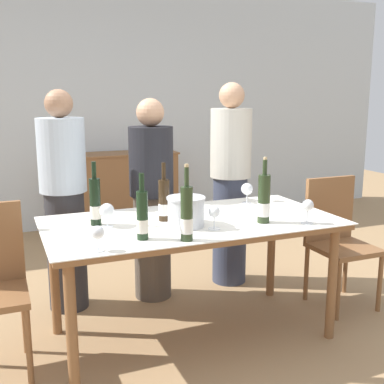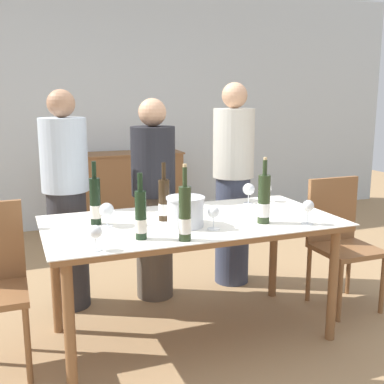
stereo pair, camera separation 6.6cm
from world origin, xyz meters
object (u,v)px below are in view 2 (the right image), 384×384
at_px(wine_glass_4, 95,233).
at_px(person_guest_right, 233,185).
at_px(wine_glass_0, 107,211).
at_px(person_host, 66,202).
at_px(wine_bottle_2, 95,202).
at_px(wine_glass_1, 267,189).
at_px(ice_bucket, 185,211).
at_px(wine_bottle_0, 141,216).
at_px(dining_table, 192,232).
at_px(wine_glass_2, 214,213).
at_px(sideboard_cabinet, 127,190).
at_px(wine_bottle_1, 185,215).
at_px(wine_bottle_3, 264,200).
at_px(person_guest_left, 154,201).
at_px(chair_right_end, 339,234).
at_px(wine_glass_5, 308,207).
at_px(wine_glass_3, 249,190).
at_px(wine_bottle_4, 164,201).

relative_size(wine_glass_4, person_guest_right, 0.08).
xyz_separation_m(wine_glass_0, person_host, (-0.16, 0.70, -0.08)).
bearing_deg(wine_bottle_2, wine_glass_1, 8.05).
xyz_separation_m(ice_bucket, wine_bottle_0, (-0.31, -0.15, 0.04)).
distance_m(dining_table, wine_glass_2, 0.29).
xyz_separation_m(sideboard_cabinet, person_guest_right, (0.43, -1.95, 0.38)).
height_order(ice_bucket, wine_bottle_0, wine_bottle_0).
xyz_separation_m(dining_table, wine_bottle_1, (-0.19, -0.38, 0.22)).
bearing_deg(wine_glass_2, wine_bottle_3, 3.47).
bearing_deg(person_guest_left, chair_right_end, -26.07).
distance_m(wine_glass_0, person_guest_right, 1.37).
relative_size(wine_glass_4, wine_glass_5, 0.87).
xyz_separation_m(wine_glass_3, chair_right_end, (0.66, -0.20, -0.34)).
xyz_separation_m(dining_table, wine_glass_3, (0.55, 0.29, 0.17)).
xyz_separation_m(wine_glass_1, person_guest_right, (-0.06, 0.45, -0.05)).
bearing_deg(wine_bottle_0, wine_glass_2, 4.29).
distance_m(ice_bucket, wine_bottle_4, 0.19).
relative_size(wine_bottle_3, wine_bottle_4, 1.11).
bearing_deg(dining_table, wine_bottle_2, 168.14).
relative_size(wine_bottle_1, chair_right_end, 0.44).
xyz_separation_m(ice_bucket, wine_bottle_2, (-0.49, 0.24, 0.04)).
bearing_deg(ice_bucket, person_host, 124.67).
height_order(wine_glass_0, wine_glass_1, wine_glass_0).
bearing_deg(wine_bottle_0, person_host, 105.50).
bearing_deg(wine_glass_4, wine_bottle_2, 79.95).
bearing_deg(ice_bucket, wine_glass_1, 27.90).
relative_size(wine_bottle_4, person_host, 0.23).
relative_size(wine_glass_1, wine_glass_3, 0.92).
distance_m(wine_bottle_1, wine_glass_5, 0.81).
relative_size(wine_bottle_4, wine_glass_0, 2.51).
bearing_deg(wine_glass_5, wine_bottle_2, 158.94).
relative_size(ice_bucket, wine_bottle_4, 0.63).
bearing_deg(wine_bottle_4, person_guest_right, 40.57).
height_order(wine_bottle_2, wine_glass_4, wine_bottle_2).
xyz_separation_m(dining_table, wine_bottle_4, (-0.16, 0.06, 0.20)).
bearing_deg(dining_table, wine_glass_3, 27.98).
relative_size(wine_bottle_3, wine_glass_1, 2.98).
xyz_separation_m(dining_table, chair_right_end, (1.20, 0.09, -0.17)).
relative_size(sideboard_cabinet, wine_bottle_1, 3.09).
xyz_separation_m(wine_bottle_3, person_guest_left, (-0.43, 0.91, -0.16)).
bearing_deg(person_guest_left, person_guest_right, 4.40).
distance_m(dining_table, person_guest_right, 1.00).
distance_m(wine_bottle_1, wine_glass_4, 0.48).
relative_size(wine_glass_3, person_guest_left, 0.10).
bearing_deg(dining_table, wine_glass_1, 23.27).
relative_size(wine_bottle_4, wine_glass_3, 2.47).
relative_size(wine_bottle_1, wine_glass_4, 3.18).
distance_m(wine_bottle_2, wine_glass_2, 0.72).
bearing_deg(wine_glass_5, wine_glass_0, 161.51).
xyz_separation_m(sideboard_cabinet, person_guest_left, (-0.26, -2.00, 0.31)).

